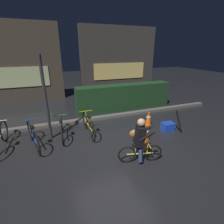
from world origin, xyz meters
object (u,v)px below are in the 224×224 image
object	(u,v)px
street_post	(46,100)
parked_bike_left_mid	(33,136)
traffic_cone_near	(146,133)
parked_bike_center_left	(62,128)
parked_bike_center_right	(88,125)
traffic_cone_far	(148,118)
closed_umbrella	(179,122)
cyclist	(140,140)
blue_crate	(168,127)

from	to	relation	value
street_post	parked_bike_left_mid	world-z (taller)	street_post
street_post	parked_bike_left_mid	xyz separation A→B (m)	(-0.49, -0.35, -0.99)
traffic_cone_near	parked_bike_left_mid	bearing A→B (deg)	164.23
street_post	parked_bike_center_left	distance (m)	1.09
parked_bike_center_right	traffic_cone_far	xyz separation A→B (m)	(2.35, -0.18, -0.04)
parked_bike_center_left	closed_umbrella	world-z (taller)	closed_umbrella
street_post	cyclist	size ratio (longest dim) A/B	2.17
parked_bike_left_mid	blue_crate	size ratio (longest dim) A/B	3.82
street_post	blue_crate	distance (m)	4.35
parked_bike_center_right	blue_crate	xyz separation A→B (m)	(2.81, -0.78, -0.20)
parked_bike_left_mid	parked_bike_center_right	distance (m)	1.78
parked_bike_left_mid	cyclist	distance (m)	3.21
blue_crate	cyclist	bearing A→B (deg)	-147.48
street_post	closed_umbrella	distance (m)	4.58
parked_bike_center_left	traffic_cone_near	size ratio (longest dim) A/B	2.52
street_post	parked_bike_left_mid	distance (m)	1.16
traffic_cone_near	cyclist	xyz separation A→B (m)	(-0.71, -0.82, 0.33)
parked_bike_center_right	cyclist	world-z (taller)	cyclist
traffic_cone_near	cyclist	size ratio (longest dim) A/B	0.50
parked_bike_left_mid	traffic_cone_far	bearing A→B (deg)	-103.79
parked_bike_center_left	traffic_cone_far	world-z (taller)	parked_bike_center_left
street_post	traffic_cone_near	size ratio (longest dim) A/B	4.31
street_post	closed_umbrella	xyz separation A→B (m)	(4.33, -1.15, -0.94)
parked_bike_center_right	closed_umbrella	distance (m)	3.23
traffic_cone_far	street_post	bearing A→B (deg)	175.28
traffic_cone_near	closed_umbrella	distance (m)	1.46
parked_bike_left_mid	cyclist	bearing A→B (deg)	-138.04
cyclist	closed_umbrella	xyz separation A→B (m)	(2.16, 0.97, -0.22)
parked_bike_left_mid	parked_bike_center_right	bearing A→B (deg)	-97.12
parked_bike_center_right	blue_crate	size ratio (longest dim) A/B	3.82
parked_bike_center_left	cyclist	xyz separation A→B (m)	(1.80, -2.05, 0.30)
parked_bike_left_mid	parked_bike_center_left	bearing A→B (deg)	-86.30
parked_bike_center_right	closed_umbrella	size ratio (longest dim) A/B	1.98
blue_crate	street_post	bearing A→B (deg)	167.56
parked_bike_left_mid	traffic_cone_near	xyz separation A→B (m)	(3.38, -0.95, -0.06)
parked_bike_center_left	cyclist	world-z (taller)	cyclist
parked_bike_center_left	closed_umbrella	xyz separation A→B (m)	(3.96, -1.09, 0.08)
traffic_cone_far	blue_crate	world-z (taller)	traffic_cone_far
parked_bike_left_mid	blue_crate	bearing A→B (deg)	-111.36
parked_bike_center_left	traffic_cone_far	bearing A→B (deg)	-91.06
parked_bike_left_mid	parked_bike_center_right	world-z (taller)	parked_bike_left_mid
parked_bike_center_left	blue_crate	world-z (taller)	parked_bike_center_left
traffic_cone_far	blue_crate	distance (m)	0.78
blue_crate	cyclist	distance (m)	2.31
parked_bike_center_left	traffic_cone_near	world-z (taller)	parked_bike_center_left
traffic_cone_far	parked_bike_center_right	bearing A→B (deg)	175.65
street_post	parked_bike_center_left	size ratio (longest dim) A/B	1.71
parked_bike_left_mid	cyclist	world-z (taller)	cyclist
parked_bike_center_right	closed_umbrella	xyz separation A→B (m)	(3.06, -1.03, 0.06)
parked_bike_center_right	cyclist	distance (m)	2.21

